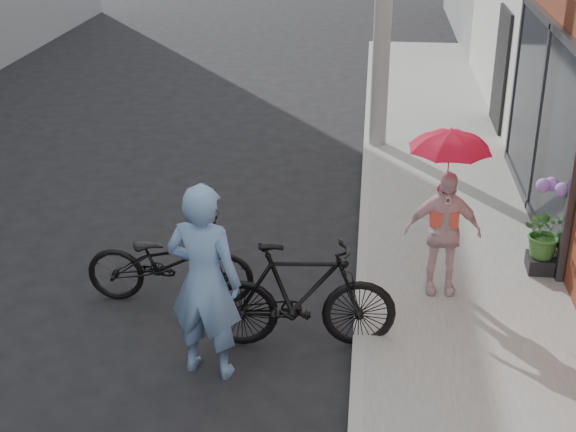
% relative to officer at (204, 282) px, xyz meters
% --- Properties ---
extents(ground, '(80.00, 80.00, 0.00)m').
position_rel_officer_xyz_m(ground, '(0.48, 0.45, -0.96)').
color(ground, black).
rests_on(ground, ground).
extents(sidewalk, '(2.20, 24.00, 0.12)m').
position_rel_officer_xyz_m(sidewalk, '(2.58, 2.45, -0.90)').
color(sidewalk, gray).
rests_on(sidewalk, ground).
extents(curb, '(0.12, 24.00, 0.12)m').
position_rel_officer_xyz_m(curb, '(1.42, 2.45, -0.90)').
color(curb, '#9E9E99').
rests_on(curb, ground).
extents(officer, '(0.78, 0.59, 1.92)m').
position_rel_officer_xyz_m(officer, '(0.00, 0.00, 0.00)').
color(officer, '#6789B7').
rests_on(officer, ground).
extents(bike_left, '(1.84, 0.69, 0.96)m').
position_rel_officer_xyz_m(bike_left, '(-0.66, 1.25, -0.48)').
color(bike_left, black).
rests_on(bike_left, ground).
extents(bike_right, '(1.93, 0.71, 1.14)m').
position_rel_officer_xyz_m(bike_right, '(0.83, 0.52, -0.39)').
color(bike_right, black).
rests_on(bike_right, ground).
extents(kimono_woman, '(0.83, 0.38, 1.39)m').
position_rel_officer_xyz_m(kimono_woman, '(2.26, 1.59, -0.14)').
color(kimono_woman, beige).
rests_on(kimono_woman, sidewalk).
extents(parasol, '(0.82, 0.82, 0.72)m').
position_rel_officer_xyz_m(parasol, '(2.26, 1.59, 0.92)').
color(parasol, '#ED1B44').
rests_on(parasol, kimono_woman).
extents(planter, '(0.35, 0.35, 0.18)m').
position_rel_officer_xyz_m(planter, '(3.48, 2.16, -0.75)').
color(planter, black).
rests_on(planter, sidewalk).
extents(potted_plant, '(0.55, 0.47, 0.61)m').
position_rel_officer_xyz_m(potted_plant, '(3.48, 2.16, -0.36)').
color(potted_plant, '#396C2B').
rests_on(potted_plant, planter).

